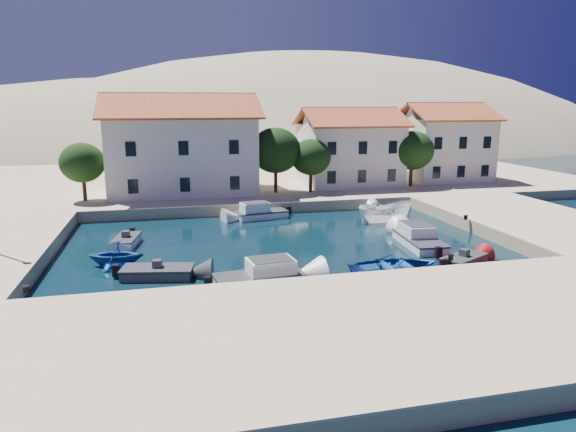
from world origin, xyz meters
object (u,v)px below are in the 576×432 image
at_px(building_mid, 349,146).
at_px(cabin_cruiser_east, 420,239).
at_px(cabin_cruiser_south, 259,277).
at_px(boat_east, 385,222).
at_px(rowboat_south, 395,273).
at_px(building_left, 182,143).
at_px(building_right, 444,141).

xyz_separation_m(building_mid, cabin_cruiser_east, (-2.58, -21.79, -4.75)).
distance_m(building_mid, cabin_cruiser_south, 31.22).
relative_size(cabin_cruiser_east, boat_east, 1.14).
height_order(cabin_cruiser_south, boat_east, cabin_cruiser_south).
height_order(building_mid, boat_east, building_mid).
bearing_deg(cabin_cruiser_south, rowboat_south, -5.37).
relative_size(building_mid, cabin_cruiser_east, 1.89).
bearing_deg(building_left, cabin_cruiser_south, -83.20).
distance_m(building_left, rowboat_south, 28.84).
bearing_deg(rowboat_south, cabin_cruiser_east, -41.61).
relative_size(cabin_cruiser_south, cabin_cruiser_east, 0.91).
relative_size(building_left, cabin_cruiser_south, 2.91).
bearing_deg(building_left, building_mid, 3.18).
xyz_separation_m(cabin_cruiser_south, cabin_cruiser_east, (12.31, 5.23, 0.00)).
bearing_deg(cabin_cruiser_south, cabin_cruiser_east, 16.78).
bearing_deg(boat_east, building_mid, -10.36).
bearing_deg(boat_east, building_right, -44.72).
distance_m(building_left, boat_east, 21.80).
distance_m(cabin_cruiser_south, cabin_cruiser_east, 13.38).
height_order(building_left, building_mid, building_left).
xyz_separation_m(rowboat_south, cabin_cruiser_east, (4.20, 5.11, 0.48)).
relative_size(building_mid, boat_east, 2.15).
distance_m(cabin_cruiser_south, boat_east, 18.03).
xyz_separation_m(building_mid, building_right, (12.00, 1.00, 0.25)).
distance_m(building_mid, building_right, 12.04).
relative_size(building_left, rowboat_south, 2.74).
bearing_deg(building_left, rowboat_south, -66.58).
height_order(building_right, rowboat_south, building_right).
distance_m(cabin_cruiser_east, boat_east, 7.34).
distance_m(building_right, cabin_cruiser_east, 27.51).
xyz_separation_m(building_right, cabin_cruiser_south, (-26.90, -28.02, -5.00)).
relative_size(building_left, cabin_cruiser_east, 2.65).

